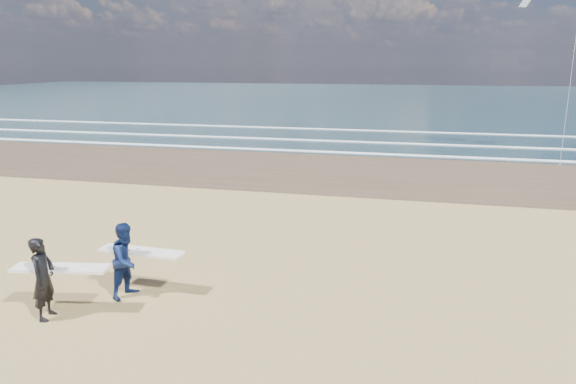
# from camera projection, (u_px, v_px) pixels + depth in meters

# --- Properties ---
(ocean) EXTENTS (220.00, 100.00, 0.02)m
(ocean) POSITION_uv_depth(u_px,v_px,m) (505.00, 101.00, 75.18)
(ocean) COLOR #1B323B
(ocean) RESTS_ON ground
(surfer_near) EXTENTS (2.26, 1.20, 1.93)m
(surfer_near) POSITION_uv_depth(u_px,v_px,m) (45.00, 277.00, 11.58)
(surfer_near) COLOR black
(surfer_near) RESTS_ON ground
(surfer_far) EXTENTS (2.22, 1.19, 1.90)m
(surfer_far) POSITION_uv_depth(u_px,v_px,m) (128.00, 259.00, 12.69)
(surfer_far) COLOR #0D1B4A
(surfer_far) RESTS_ON ground
(kite_1) EXTENTS (5.95, 4.75, 11.42)m
(kite_1) POSITION_uv_depth(u_px,v_px,m) (574.00, 50.00, 29.50)
(kite_1) COLOR slate
(kite_1) RESTS_ON ground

